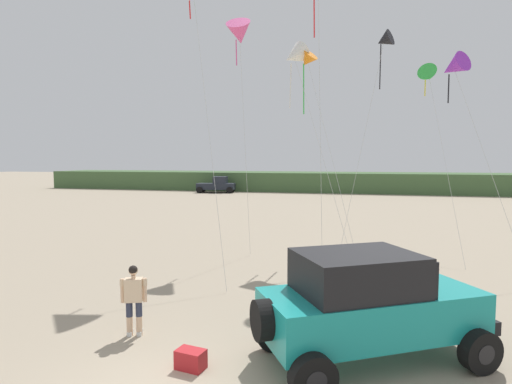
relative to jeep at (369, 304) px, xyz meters
The scene contains 11 objects.
dune_ridge 46.79m from the jeep, 87.44° to the left, with size 90.00×7.79×2.40m, color #426038.
jeep is the anchor object (origin of this frame).
person_watching 5.29m from the jeep, behind, with size 0.59×0.41×1.67m.
cooler_box 3.72m from the jeep, 160.74° to the right, with size 0.56×0.36×0.38m, color #B21E23.
distant_pickup 44.51m from the jeep, 113.37° to the left, with size 4.84×3.01×1.98m.
kite_white_parafoil 12.89m from the jeep, 107.61° to the left, with size 3.66×4.20×9.35m.
kite_orange_streamer 16.03m from the jeep, 78.51° to the left, with size 1.34×6.58×8.89m.
kite_purple_stunt 12.79m from the jeep, 104.41° to the left, with size 2.99×4.35×8.94m.
kite_red_delta 14.81m from the jeep, 86.98° to the left, with size 2.30×3.64×10.02m.
kite_green_box 14.29m from the jeep, 119.46° to the left, with size 1.62×2.21×10.52m.
kite_pink_ribbon 11.96m from the jeep, 71.68° to the left, with size 2.63×4.06×8.23m.
Camera 1 is at (3.35, -6.39, 4.12)m, focal length 29.90 mm.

